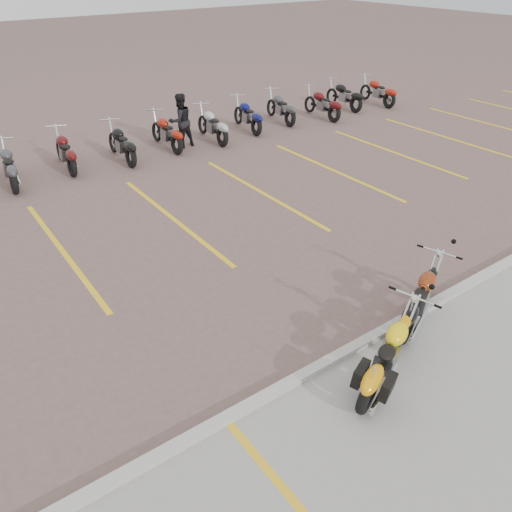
# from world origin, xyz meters

# --- Properties ---
(ground) EXTENTS (100.00, 100.00, 0.00)m
(ground) POSITION_xyz_m (0.00, 0.00, 0.00)
(ground) COLOR #715550
(ground) RESTS_ON ground
(concrete_apron) EXTENTS (60.00, 5.00, 0.01)m
(concrete_apron) POSITION_xyz_m (0.00, -4.50, 0.01)
(concrete_apron) COLOR #9E9B93
(concrete_apron) RESTS_ON ground
(curb) EXTENTS (60.00, 0.18, 0.12)m
(curb) POSITION_xyz_m (0.00, -2.00, 0.06)
(curb) COLOR #ADAAA3
(curb) RESTS_ON ground
(parking_stripes) EXTENTS (38.00, 5.50, 0.01)m
(parking_stripes) POSITION_xyz_m (0.00, 4.00, 0.00)
(parking_stripes) COLOR gold
(parking_stripes) RESTS_ON ground
(yellow_cruiser) EXTENTS (1.96, 0.92, 0.85)m
(yellow_cruiser) POSITION_xyz_m (0.05, -2.69, 0.42)
(yellow_cruiser) COLOR black
(yellow_cruiser) RESTS_ON ground
(flame_cruiser) EXTENTS (1.88, 0.90, 0.82)m
(flame_cruiser) POSITION_xyz_m (1.63, -2.07, 0.41)
(flame_cruiser) COLOR black
(flame_cruiser) RESTS_ON ground
(person_b) EXTENTS (0.89, 0.72, 1.75)m
(person_b) POSITION_xyz_m (2.75, 8.57, 0.88)
(person_b) COLOR black
(person_b) RESTS_ON ground
(bg_bike_row) EXTENTS (22.27, 2.05, 1.10)m
(bg_bike_row) POSITION_xyz_m (1.43, 8.71, 0.55)
(bg_bike_row) COLOR black
(bg_bike_row) RESTS_ON ground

